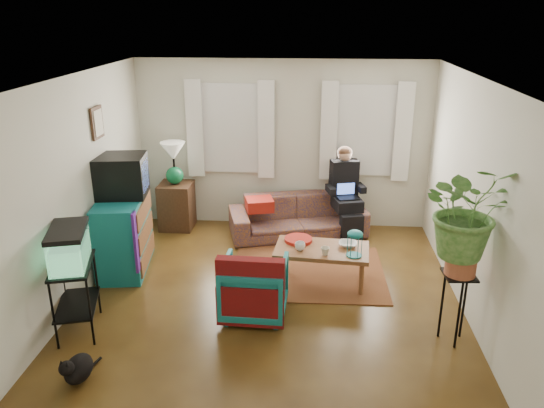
# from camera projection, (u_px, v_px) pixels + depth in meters

# --- Properties ---
(floor) EXTENTS (4.50, 5.00, 0.01)m
(floor) POSITION_uv_depth(u_px,v_px,m) (269.00, 302.00, 6.31)
(floor) COLOR #4F2B14
(floor) RESTS_ON ground
(ceiling) EXTENTS (4.50, 5.00, 0.01)m
(ceiling) POSITION_uv_depth(u_px,v_px,m) (269.00, 80.00, 5.41)
(ceiling) COLOR white
(ceiling) RESTS_ON wall_back
(wall_back) EXTENTS (4.50, 0.01, 2.60)m
(wall_back) POSITION_uv_depth(u_px,v_px,m) (283.00, 145.00, 8.20)
(wall_back) COLOR silver
(wall_back) RESTS_ON floor
(wall_front) EXTENTS (4.50, 0.01, 2.60)m
(wall_front) POSITION_uv_depth(u_px,v_px,m) (238.00, 326.00, 3.52)
(wall_front) COLOR silver
(wall_front) RESTS_ON floor
(wall_left) EXTENTS (0.01, 5.00, 2.60)m
(wall_left) POSITION_uv_depth(u_px,v_px,m) (72.00, 194.00, 6.03)
(wall_left) COLOR silver
(wall_left) RESTS_ON floor
(wall_right) EXTENTS (0.01, 5.00, 2.60)m
(wall_right) POSITION_uv_depth(u_px,v_px,m) (477.00, 205.00, 5.69)
(wall_right) COLOR silver
(wall_right) RESTS_ON floor
(window_left) EXTENTS (1.08, 0.04, 1.38)m
(window_left) POSITION_uv_depth(u_px,v_px,m) (231.00, 129.00, 8.15)
(window_left) COLOR white
(window_left) RESTS_ON wall_back
(window_right) EXTENTS (1.08, 0.04, 1.38)m
(window_right) POSITION_uv_depth(u_px,v_px,m) (365.00, 131.00, 8.00)
(window_right) COLOR white
(window_right) RESTS_ON wall_back
(curtains_left) EXTENTS (1.36, 0.06, 1.50)m
(curtains_left) POSITION_uv_depth(u_px,v_px,m) (230.00, 130.00, 8.08)
(curtains_left) COLOR white
(curtains_left) RESTS_ON wall_back
(curtains_right) EXTENTS (1.36, 0.06, 1.50)m
(curtains_right) POSITION_uv_depth(u_px,v_px,m) (366.00, 132.00, 7.92)
(curtains_right) COLOR white
(curtains_right) RESTS_ON wall_back
(picture_frame) EXTENTS (0.04, 0.32, 0.40)m
(picture_frame) POSITION_uv_depth(u_px,v_px,m) (98.00, 123.00, 6.59)
(picture_frame) COLOR #3D2616
(picture_frame) RESTS_ON wall_left
(area_rug) EXTENTS (2.04, 1.64, 0.01)m
(area_rug) POSITION_uv_depth(u_px,v_px,m) (308.00, 272.00, 7.02)
(area_rug) COLOR brown
(area_rug) RESTS_ON floor
(sofa) EXTENTS (2.18, 1.30, 0.80)m
(sofa) POSITION_uv_depth(u_px,v_px,m) (298.00, 210.00, 8.07)
(sofa) COLOR brown
(sofa) RESTS_ON floor
(seated_person) EXTENTS (0.65, 0.74, 1.22)m
(seated_person) POSITION_uv_depth(u_px,v_px,m) (345.00, 194.00, 8.12)
(seated_person) COLOR black
(seated_person) RESTS_ON sofa
(side_table) EXTENTS (0.50, 0.50, 0.73)m
(side_table) POSITION_uv_depth(u_px,v_px,m) (177.00, 206.00, 8.35)
(side_table) COLOR #3F2917
(side_table) RESTS_ON floor
(table_lamp) EXTENTS (0.38, 0.38, 0.67)m
(table_lamp) POSITION_uv_depth(u_px,v_px,m) (174.00, 164.00, 8.11)
(table_lamp) COLOR white
(table_lamp) RESTS_ON side_table
(dresser) EXTENTS (0.70, 1.17, 1.00)m
(dresser) POSITION_uv_depth(u_px,v_px,m) (124.00, 234.00, 6.98)
(dresser) COLOR #115066
(dresser) RESTS_ON floor
(crt_tv) EXTENTS (0.68, 0.63, 0.53)m
(crt_tv) POSITION_uv_depth(u_px,v_px,m) (122.00, 176.00, 6.82)
(crt_tv) COLOR black
(crt_tv) RESTS_ON dresser
(aquarium_stand) EXTENTS (0.57, 0.79, 0.79)m
(aquarium_stand) POSITION_uv_depth(u_px,v_px,m) (76.00, 298.00, 5.63)
(aquarium_stand) COLOR black
(aquarium_stand) RESTS_ON floor
(aquarium) EXTENTS (0.51, 0.72, 0.42)m
(aquarium) POSITION_uv_depth(u_px,v_px,m) (69.00, 246.00, 5.42)
(aquarium) COLOR #7FD899
(aquarium) RESTS_ON aquarium_stand
(black_cat) EXTENTS (0.32, 0.42, 0.32)m
(black_cat) POSITION_uv_depth(u_px,v_px,m) (78.00, 366.00, 4.93)
(black_cat) COLOR black
(black_cat) RESTS_ON floor
(armchair) EXTENTS (0.74, 0.69, 0.73)m
(armchair) POSITION_uv_depth(u_px,v_px,m) (254.00, 285.00, 5.95)
(armchair) COLOR #126470
(armchair) RESTS_ON floor
(serape_throw) EXTENTS (0.74, 0.20, 0.60)m
(serape_throw) POSITION_uv_depth(u_px,v_px,m) (250.00, 285.00, 5.64)
(serape_throw) COLOR #9E0A0A
(serape_throw) RESTS_ON armchair
(coffee_table) EXTENTS (1.21, 0.73, 0.48)m
(coffee_table) POSITION_uv_depth(u_px,v_px,m) (321.00, 265.00, 6.69)
(coffee_table) COLOR brown
(coffee_table) RESTS_ON floor
(cup_a) EXTENTS (0.14, 0.14, 0.10)m
(cup_a) POSITION_uv_depth(u_px,v_px,m) (300.00, 246.00, 6.53)
(cup_a) COLOR white
(cup_a) RESTS_ON coffee_table
(cup_b) EXTENTS (0.11, 0.11, 0.10)m
(cup_b) POSITION_uv_depth(u_px,v_px,m) (325.00, 251.00, 6.41)
(cup_b) COLOR beige
(cup_b) RESTS_ON coffee_table
(bowl) EXTENTS (0.25, 0.25, 0.06)m
(bowl) POSITION_uv_depth(u_px,v_px,m) (348.00, 244.00, 6.65)
(bowl) COLOR white
(bowl) RESTS_ON coffee_table
(snack_tray) EXTENTS (0.39, 0.39, 0.04)m
(snack_tray) POSITION_uv_depth(u_px,v_px,m) (298.00, 240.00, 6.80)
(snack_tray) COLOR #B21414
(snack_tray) RESTS_ON coffee_table
(birdcage) EXTENTS (0.21, 0.21, 0.34)m
(birdcage) POSITION_uv_depth(u_px,v_px,m) (355.00, 243.00, 6.34)
(birdcage) COLOR #115B6B
(birdcage) RESTS_ON coffee_table
(plant_stand) EXTENTS (0.35, 0.35, 0.78)m
(plant_stand) POSITION_uv_depth(u_px,v_px,m) (455.00, 308.00, 5.46)
(plant_stand) COLOR black
(plant_stand) RESTS_ON floor
(potted_plant) EXTENTS (0.93, 0.82, 0.99)m
(potted_plant) POSITION_uv_depth(u_px,v_px,m) (466.00, 225.00, 5.14)
(potted_plant) COLOR #599947
(potted_plant) RESTS_ON plant_stand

